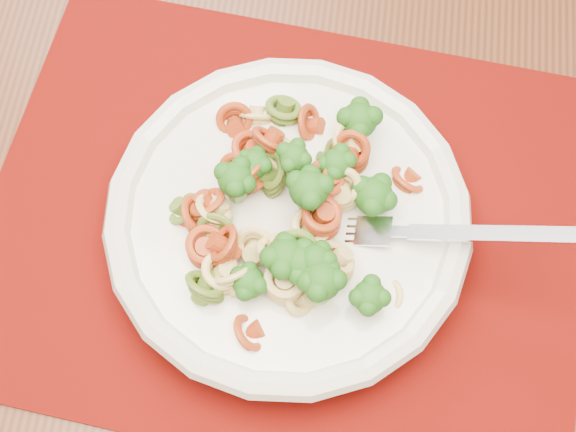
# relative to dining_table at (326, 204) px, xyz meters

# --- Properties ---
(dining_table) EXTENTS (1.37, 0.93, 0.71)m
(dining_table) POSITION_rel_dining_table_xyz_m (0.00, 0.00, 0.00)
(dining_table) COLOR #562C18
(dining_table) RESTS_ON ground
(placemat) EXTENTS (0.46, 0.36, 0.00)m
(placemat) POSITION_rel_dining_table_xyz_m (-0.02, -0.07, 0.10)
(placemat) COLOR #5C0803
(placemat) RESTS_ON dining_table
(pasta_bowl) EXTENTS (0.26, 0.26, 0.05)m
(pasta_bowl) POSITION_rel_dining_table_xyz_m (-0.02, -0.08, 0.13)
(pasta_bowl) COLOR silver
(pasta_bowl) RESTS_ON placemat
(pasta_broccoli_heap) EXTENTS (0.22, 0.22, 0.06)m
(pasta_broccoli_heap) POSITION_rel_dining_table_xyz_m (-0.02, -0.08, 0.15)
(pasta_broccoli_heap) COLOR tan
(pasta_broccoli_heap) RESTS_ON pasta_bowl
(fork) EXTENTS (0.18, 0.03, 0.08)m
(fork) POSITION_rel_dining_table_xyz_m (0.04, -0.08, 0.15)
(fork) COLOR silver
(fork) RESTS_ON pasta_bowl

